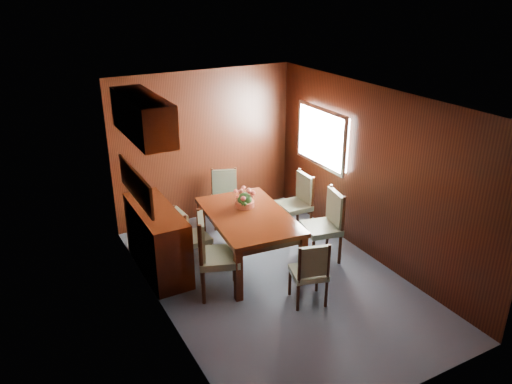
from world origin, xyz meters
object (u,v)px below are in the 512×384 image
sideboard (157,239)px  chair_left_near (212,251)px  chair_right_near (327,222)px  chair_head (310,270)px  dining_table (249,221)px  flower_centerpiece (245,197)px

sideboard → chair_left_near: bearing=-64.3°
chair_right_near → chair_head: bearing=146.5°
dining_table → flower_centerpiece: size_ratio=6.03×
chair_left_near → dining_table: bearing=139.5°
sideboard → chair_right_near: chair_right_near is taller
dining_table → chair_head: bearing=-74.5°
chair_left_near → flower_centerpiece: (0.79, 0.64, 0.30)m
dining_table → chair_left_near: size_ratio=1.59×
flower_centerpiece → chair_head: bearing=-84.5°
chair_left_near → flower_centerpiece: 1.06m
flower_centerpiece → sideboard: bearing=169.7°
dining_table → chair_right_near: size_ratio=1.68×
chair_left_near → chair_head: 1.21m
chair_left_near → flower_centerpiece: bearing=149.5°
chair_right_near → dining_table: bearing=82.1°
chair_head → flower_centerpiece: bearing=111.1°
chair_right_near → flower_centerpiece: (-0.96, 0.61, 0.33)m
sideboard → flower_centerpiece: size_ratio=4.96×
chair_head → sideboard: bearing=144.9°
sideboard → flower_centerpiece: (1.20, -0.22, 0.44)m
dining_table → chair_right_near: bearing=-14.2°
chair_head → flower_centerpiece: (-0.14, 1.42, 0.42)m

